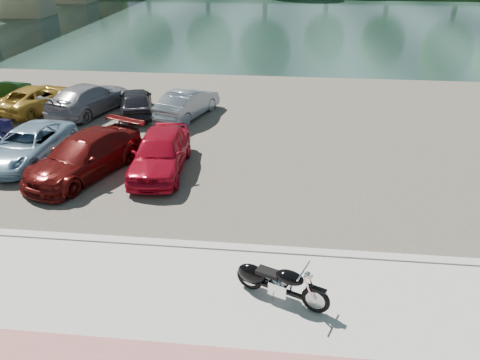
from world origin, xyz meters
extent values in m
plane|color=#595447|center=(0.00, 0.00, 0.00)|extent=(200.00, 200.00, 0.00)
cube|color=#B3B1A9|center=(0.00, -1.00, 0.05)|extent=(60.00, 6.00, 0.10)
cube|color=#B3B1A9|center=(0.00, 2.00, 0.07)|extent=(60.00, 0.30, 0.14)
cube|color=#444037|center=(0.00, 11.00, 0.02)|extent=(60.00, 18.00, 0.04)
cube|color=#1A302B|center=(0.00, 40.00, 0.00)|extent=(120.00, 40.00, 0.00)
torus|color=black|center=(1.89, -0.24, 0.44)|extent=(0.67, 0.37, 0.68)
torus|color=black|center=(0.37, 0.39, 0.44)|extent=(0.67, 0.37, 0.68)
cylinder|color=#B2B2B7|center=(1.89, -0.24, 0.44)|extent=(0.45, 0.23, 0.46)
cylinder|color=#B2B2B7|center=(0.37, 0.39, 0.44)|extent=(0.45, 0.23, 0.46)
cylinder|color=silver|center=(1.73, -0.28, 0.74)|extent=(0.32, 0.17, 0.63)
cylinder|color=silver|center=(1.80, -0.09, 0.74)|extent=(0.32, 0.17, 0.63)
cylinder|color=silver|center=(1.59, -0.12, 1.13)|extent=(0.32, 0.71, 0.04)
sphere|color=silver|center=(1.68, -0.15, 1.05)|extent=(0.21, 0.21, 0.16)
sphere|color=silver|center=(1.75, -0.18, 1.05)|extent=(0.14, 0.14, 0.11)
cube|color=black|center=(1.89, -0.24, 0.75)|extent=(0.47, 0.30, 0.06)
cube|color=black|center=(1.13, 0.07, 0.38)|extent=(1.15, 0.55, 0.08)
cube|color=silver|center=(1.08, 0.09, 0.45)|extent=(0.54, 0.47, 0.34)
cylinder|color=silver|center=(1.18, 0.05, 0.65)|extent=(0.29, 0.26, 0.27)
cylinder|color=silver|center=(0.99, 0.13, 0.65)|extent=(0.29, 0.26, 0.27)
ellipsoid|color=black|center=(1.30, 0.00, 0.82)|extent=(0.77, 0.59, 0.32)
cube|color=black|center=(0.81, 0.21, 0.76)|extent=(0.62, 0.47, 0.10)
ellipsoid|color=black|center=(0.41, 0.37, 0.56)|extent=(0.80, 0.59, 0.50)
cube|color=black|center=(0.37, 0.39, 0.49)|extent=(0.44, 0.32, 0.30)
cylinder|color=silver|center=(0.87, 0.35, 0.32)|extent=(1.05, 0.50, 0.09)
cylinder|color=silver|center=(0.87, 0.35, 0.40)|extent=(1.05, 0.50, 0.09)
cylinder|color=#B2B2B7|center=(0.92, -0.04, 0.23)|extent=(0.08, 0.14, 0.22)
imported|color=#85A9C2|center=(-8.63, 6.91, 0.66)|extent=(2.34, 4.56, 1.23)
imported|color=#540D0C|center=(-6.01, 6.03, 0.75)|extent=(3.63, 5.27, 1.42)
imported|color=#B20B22|center=(-3.40, 6.53, 0.78)|extent=(1.99, 4.46, 1.49)
imported|color=#AC8127|center=(-11.04, 12.48, 0.65)|extent=(3.21, 4.80, 1.22)
imported|color=gray|center=(-8.44, 12.44, 0.74)|extent=(3.33, 5.19, 1.40)
imported|color=black|center=(-6.11, 12.36, 0.68)|extent=(2.61, 4.07, 1.29)
imported|color=gray|center=(-3.62, 12.35, 0.69)|extent=(2.57, 4.19, 1.30)
camera|label=1|loc=(1.07, -8.38, 7.63)|focal=35.00mm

